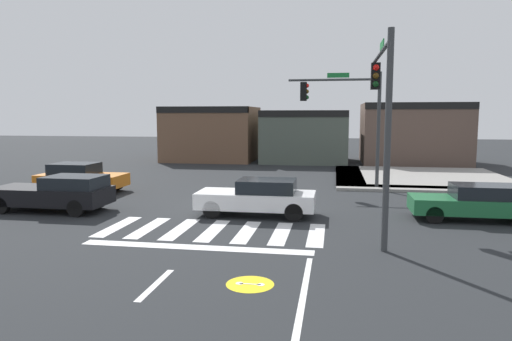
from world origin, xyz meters
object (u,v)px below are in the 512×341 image
Objects in this scene: car_black at (56,193)px; car_white at (258,197)px; traffic_signal_southeast at (382,99)px; car_green at (477,202)px; traffic_signal_northeast at (346,109)px; car_orange at (80,177)px.

car_black reaches higher than car_white.
car_green is at bearing -55.75° from traffic_signal_southeast.
car_black is 1.04× the size of car_white.
car_white is at bearing 65.26° from traffic_signal_northeast.
car_orange is (-1.58, 4.49, -0.01)m from car_black.
traffic_signal_southeast is 5.86m from car_white.
car_white is at bearing 3.67° from car_green.
traffic_signal_southeast is at bearing 34.25° from car_green.
car_green is (17.45, -3.45, -0.05)m from car_orange.
traffic_signal_northeast is 14.09m from car_black.
car_black is 1.04× the size of car_green.
car_orange is at bearing 66.66° from traffic_signal_southeast.
car_white reaches higher than car_green.
car_white is at bearing -176.17° from car_black.
traffic_signal_southeast is 1.38× the size of car_green.
car_green is (3.67, 2.50, -3.61)m from traffic_signal_southeast.
traffic_signal_northeast is 9.20m from traffic_signal_southeast.
car_white is (-3.30, -7.16, -3.40)m from traffic_signal_northeast.
traffic_signal_northeast is at bearing 14.00° from car_orange.
traffic_signal_southeast reaches higher than car_white.
car_orange is at bearing -11.18° from car_green.
car_black is at bearing 83.20° from traffic_signal_southeast.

